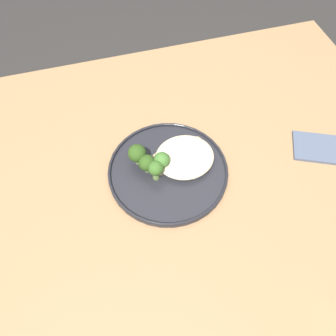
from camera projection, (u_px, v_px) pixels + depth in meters
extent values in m
plane|color=#2D2B28|center=(160.00, 276.00, 1.41)|extent=(6.00, 6.00, 0.00)
cube|color=#9E754C|center=(154.00, 195.00, 0.80)|extent=(1.40, 1.00, 0.04)
cube|color=olive|center=(275.00, 113.00, 1.43)|extent=(0.06, 0.06, 0.70)
cylinder|color=#232328|center=(168.00, 171.00, 0.81)|extent=(0.29, 0.29, 0.01)
torus|color=black|center=(168.00, 169.00, 0.80)|extent=(0.29, 0.29, 0.01)
ellipsoid|color=beige|center=(185.00, 157.00, 0.80)|extent=(0.14, 0.13, 0.03)
cylinder|color=beige|center=(185.00, 159.00, 0.81)|extent=(0.04, 0.04, 0.01)
cylinder|color=#988766|center=(185.00, 157.00, 0.81)|extent=(0.03, 0.03, 0.00)
cylinder|color=beige|center=(197.00, 142.00, 0.84)|extent=(0.03, 0.03, 0.01)
cylinder|color=#988766|center=(197.00, 140.00, 0.83)|extent=(0.02, 0.02, 0.00)
cylinder|color=#DBB77A|center=(182.00, 151.00, 0.82)|extent=(0.02, 0.02, 0.01)
cylinder|color=#8E774F|center=(183.00, 149.00, 0.82)|extent=(0.02, 0.02, 0.00)
cylinder|color=#E5C689|center=(158.00, 158.00, 0.81)|extent=(0.02, 0.02, 0.01)
cylinder|color=#958159|center=(158.00, 157.00, 0.81)|extent=(0.02, 0.02, 0.00)
cylinder|color=#E5C689|center=(192.00, 172.00, 0.79)|extent=(0.04, 0.04, 0.01)
cylinder|color=#958159|center=(193.00, 170.00, 0.78)|extent=(0.03, 0.03, 0.00)
cylinder|color=#E5C689|center=(173.00, 149.00, 0.83)|extent=(0.03, 0.03, 0.01)
cylinder|color=#958159|center=(173.00, 147.00, 0.82)|extent=(0.02, 0.02, 0.00)
cylinder|color=beige|center=(160.00, 169.00, 0.79)|extent=(0.03, 0.03, 0.02)
cylinder|color=#988766|center=(160.00, 167.00, 0.78)|extent=(0.03, 0.03, 0.00)
cylinder|color=#89A356|center=(162.00, 166.00, 0.79)|extent=(0.01, 0.01, 0.03)
sphere|color=#42702D|center=(162.00, 160.00, 0.77)|extent=(0.04, 0.04, 0.04)
cylinder|color=#7A994C|center=(156.00, 174.00, 0.78)|extent=(0.02, 0.02, 0.03)
sphere|color=#386023|center=(156.00, 168.00, 0.76)|extent=(0.04, 0.04, 0.04)
cylinder|color=#7A994C|center=(138.00, 160.00, 0.81)|extent=(0.02, 0.02, 0.02)
sphere|color=#2D4C19|center=(137.00, 153.00, 0.78)|extent=(0.04, 0.04, 0.04)
cylinder|color=#89A356|center=(146.00, 169.00, 0.80)|extent=(0.02, 0.02, 0.02)
sphere|color=#2D4C19|center=(145.00, 163.00, 0.78)|extent=(0.04, 0.04, 0.04)
cube|color=silver|center=(143.00, 161.00, 0.81)|extent=(0.04, 0.02, 0.00)
cube|color=silver|center=(162.00, 168.00, 0.80)|extent=(0.02, 0.03, 0.00)
cube|color=#4C566B|center=(323.00, 149.00, 0.85)|extent=(0.17, 0.14, 0.01)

